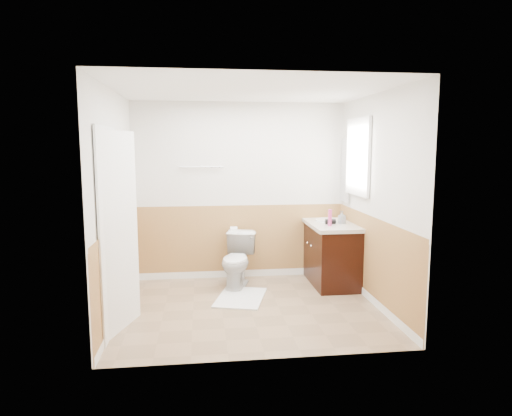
{
  "coord_description": "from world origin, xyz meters",
  "views": [
    {
      "loc": [
        -0.55,
        -5.04,
        1.88
      ],
      "look_at": [
        0.1,
        0.25,
        1.15
      ],
      "focal_mm": 31.45,
      "sensor_mm": 36.0,
      "label": 1
    }
  ],
  "objects": [
    {
      "name": "tp_holder_bar",
      "position": [
        -0.1,
        1.23,
        0.7
      ],
      "size": [
        0.14,
        0.02,
        0.02
      ],
      "primitive_type": "cylinder",
      "rotation": [
        0.0,
        1.57,
        0.0
      ],
      "color": "silver",
      "rests_on": "wall_back"
    },
    {
      "name": "faucet",
      "position": [
        1.39,
        1.0,
        0.92
      ],
      "size": [
        0.02,
        0.02,
        0.14
      ],
      "primitive_type": "cylinder",
      "color": "#BCBCC3",
      "rests_on": "countertop"
    },
    {
      "name": "vanity_knob_right",
      "position": [
        0.91,
        0.95,
        0.55
      ],
      "size": [
        0.03,
        0.03,
        0.03
      ],
      "primitive_type": "sphere",
      "color": "silver",
      "rests_on": "vanity_cabinet"
    },
    {
      "name": "lotion_bottle",
      "position": [
        1.11,
        0.57,
        0.96
      ],
      "size": [
        0.05,
        0.05,
        0.22
      ],
      "primitive_type": "cylinder",
      "color": "#C13177",
      "rests_on": "countertop"
    },
    {
      "name": "ceiling",
      "position": [
        0.0,
        0.0,
        2.5
      ],
      "size": [
        3.0,
        3.0,
        0.0
      ],
      "primitive_type": "plane",
      "rotation": [
        3.14,
        0.0,
        0.0
      ],
      "color": "white",
      "rests_on": "floor"
    },
    {
      "name": "bath_mat",
      "position": [
        -0.08,
        0.34,
        0.01
      ],
      "size": [
        0.75,
        0.92,
        0.02
      ],
      "primitive_type": "cube",
      "rotation": [
        0.0,
        0.0,
        -0.28
      ],
      "color": "silver",
      "rests_on": "floor"
    },
    {
      "name": "wall_left",
      "position": [
        -1.5,
        0.0,
        1.25
      ],
      "size": [
        0.0,
        3.0,
        3.0
      ],
      "primitive_type": "plane",
      "rotation": [
        1.57,
        0.0,
        1.57
      ],
      "color": "silver",
      "rests_on": "floor"
    },
    {
      "name": "wainscot_front",
      "position": [
        0.0,
        -1.29,
        0.5
      ],
      "size": [
        3.0,
        0.0,
        3.0
      ],
      "primitive_type": "plane",
      "rotation": [
        -1.57,
        0.0,
        0.0
      ],
      "color": "tan",
      "rests_on": "floor"
    },
    {
      "name": "soap_dispenser",
      "position": [
        1.33,
        0.75,
        0.93
      ],
      "size": [
        0.1,
        0.1,
        0.17
      ],
      "primitive_type": "imported",
      "rotation": [
        0.0,
        0.0,
        0.29
      ],
      "color": "gray",
      "rests_on": "countertop"
    },
    {
      "name": "tp_sheet",
      "position": [
        -0.1,
        1.23,
        0.59
      ],
      "size": [
        0.1,
        0.01,
        0.16
      ],
      "primitive_type": "cube",
      "color": "white",
      "rests_on": "tp_roll"
    },
    {
      "name": "sink_basin",
      "position": [
        1.21,
        1.0,
        0.86
      ],
      "size": [
        0.36,
        0.36,
        0.02
      ],
      "primitive_type": "cylinder",
      "color": "white",
      "rests_on": "countertop"
    },
    {
      "name": "wainscot_back",
      "position": [
        0.0,
        1.29,
        0.5
      ],
      "size": [
        3.0,
        0.0,
        3.0
      ],
      "primitive_type": "plane",
      "rotation": [
        1.57,
        0.0,
        0.0
      ],
      "color": "tan",
      "rests_on": "floor"
    },
    {
      "name": "wall_back",
      "position": [
        0.0,
        1.3,
        1.25
      ],
      "size": [
        3.0,
        0.0,
        3.0
      ],
      "primitive_type": "plane",
      "rotation": [
        1.57,
        0.0,
        0.0
      ],
      "color": "silver",
      "rests_on": "floor"
    },
    {
      "name": "window_glass",
      "position": [
        1.49,
        0.59,
        1.75
      ],
      "size": [
        0.01,
        0.7,
        0.9
      ],
      "primitive_type": "cube",
      "color": "white",
      "rests_on": "wall_right"
    },
    {
      "name": "wainscot_left",
      "position": [
        -1.49,
        0.0,
        0.5
      ],
      "size": [
        0.0,
        2.6,
        2.6
      ],
      "primitive_type": "plane",
      "rotation": [
        1.57,
        0.0,
        1.57
      ],
      "color": "tan",
      "rests_on": "floor"
    },
    {
      "name": "tp_roll",
      "position": [
        -0.1,
        1.23,
        0.7
      ],
      "size": [
        0.1,
        0.11,
        0.11
      ],
      "primitive_type": "cylinder",
      "rotation": [
        0.0,
        1.57,
        0.0
      ],
      "color": "white",
      "rests_on": "tp_holder_bar"
    },
    {
      "name": "towel_bar",
      "position": [
        -0.55,
        1.25,
        1.6
      ],
      "size": [
        0.62,
        0.02,
        0.02
      ],
      "primitive_type": "cylinder",
      "rotation": [
        0.0,
        1.57,
        0.0
      ],
      "color": "silver",
      "rests_on": "wall_back"
    },
    {
      "name": "countertop",
      "position": [
        1.2,
        0.85,
        0.83
      ],
      "size": [
        0.6,
        1.15,
        0.05
      ],
      "primitive_type": "cube",
      "color": "beige",
      "rests_on": "vanity_cabinet"
    },
    {
      "name": "toilet",
      "position": [
        -0.08,
        0.83,
        0.36
      ],
      "size": [
        0.58,
        0.79,
        0.72
      ],
      "primitive_type": "imported",
      "rotation": [
        0.0,
        0.0,
        -0.28
      ],
      "color": "silver",
      "rests_on": "floor"
    },
    {
      "name": "hair_dryer_body",
      "position": [
        1.16,
        0.72,
        0.89
      ],
      "size": [
        0.14,
        0.07,
        0.07
      ],
      "primitive_type": "cylinder",
      "rotation": [
        0.0,
        1.57,
        0.0
      ],
      "color": "black",
      "rests_on": "countertop"
    },
    {
      "name": "wall_front",
      "position": [
        0.0,
        -1.3,
        1.25
      ],
      "size": [
        3.0,
        0.0,
        3.0
      ],
      "primitive_type": "plane",
      "rotation": [
        -1.57,
        0.0,
        0.0
      ],
      "color": "silver",
      "rests_on": "floor"
    },
    {
      "name": "vanity_cabinet",
      "position": [
        1.21,
        0.85,
        0.4
      ],
      "size": [
        0.55,
        1.1,
        0.8
      ],
      "primitive_type": "cube",
      "color": "black",
      "rests_on": "floor"
    },
    {
      "name": "door_frame",
      "position": [
        -1.48,
        -0.45,
        1.03
      ],
      "size": [
        0.02,
        0.92,
        2.1
      ],
      "primitive_type": "cube",
      "color": "white",
      "rests_on": "wall_left"
    },
    {
      "name": "mirror_panel",
      "position": [
        1.48,
        1.1,
        1.55
      ],
      "size": [
        0.02,
        0.35,
        0.9
      ],
      "primitive_type": "cube",
      "color": "silver",
      "rests_on": "wall_right"
    },
    {
      "name": "door_knob",
      "position": [
        -1.34,
        -0.12,
        0.95
      ],
      "size": [
        0.06,
        0.06,
        0.06
      ],
      "primitive_type": "sphere",
      "color": "silver",
      "rests_on": "door"
    },
    {
      "name": "door",
      "position": [
        -1.4,
        -0.45,
        1.02
      ],
      "size": [
        0.29,
        0.78,
        2.04
      ],
      "primitive_type": "cube",
      "rotation": [
        0.0,
        0.0,
        -0.31
      ],
      "color": "white",
      "rests_on": "wall_left"
    },
    {
      "name": "floor",
      "position": [
        0.0,
        0.0,
        0.0
      ],
      "size": [
        3.0,
        3.0,
        0.0
      ],
      "primitive_type": "plane",
      "color": "#8C7051",
      "rests_on": "ground"
    },
    {
      "name": "hair_dryer_handle",
      "position": [
        1.13,
        0.78,
        0.86
      ],
      "size": [
        0.03,
        0.03,
        0.07
      ],
      "primitive_type": "cylinder",
      "color": "black",
      "rests_on": "countertop"
    },
    {
      "name": "wall_right",
      "position": [
        1.5,
        0.0,
        1.25
      ],
      "size": [
        0.0,
        3.0,
        3.0
      ],
      "primitive_type": "plane",
      "rotation": [
        1.57,
        0.0,
        -1.57
      ],
      "color": "silver",
      "rests_on": "floor"
    },
    {
      "name": "wainscot_right",
      "position": [
        1.49,
        0.0,
        0.5
      ],
      "size": [
        0.0,
        2.6,
        2.6
      ],
      "primitive_type": "plane",
      "rotation": [
        1.57,
        0.0,
        -1.57
      ],
      "color": "tan",
      "rests_on": "floor"
    },
    {
      "name": "window_frame",
      "position": [
        1.47,
        0.59,
        1.75
      ],
      "size": [
        0.04,
        0.8,
        1.0
      ],
      "primitive_type": "cube",
      "color": "white",
      "rests_on": "wall_right"
    },
    {
      "name": "vanity_knob_left",
      "position": [
        0.91,
        0.75,
        0.55
      ],
      "size": [
        0.03,
        0.03,
        0.03
      ],
      "primitive_type": "sphere",
      "color": "white",
      "rests_on": "vanity_cabinet"
    }
  ]
}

